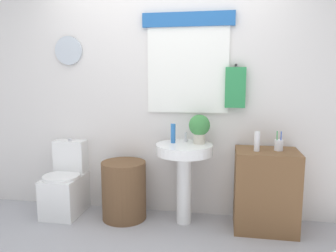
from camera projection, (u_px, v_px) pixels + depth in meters
back_wall at (167, 92)px, 3.47m from camera, size 4.40×0.18×2.60m
toilet at (66, 186)px, 3.54m from camera, size 0.38×0.51×0.79m
laundry_hamper at (124, 190)px, 3.39m from camera, size 0.45×0.45×0.60m
pedestal_sink at (184, 163)px, 3.24m from camera, size 0.56×0.56×0.81m
faucet at (186, 137)px, 3.32m from camera, size 0.03×0.03×0.10m
wooden_cabinet at (266, 190)px, 3.14m from camera, size 0.58×0.44×0.78m
soap_bottle at (173, 133)px, 3.27m from camera, size 0.05×0.05×0.19m
potted_plant at (199, 127)px, 3.22m from camera, size 0.21×0.21×0.29m
lotion_bottle at (257, 141)px, 3.05m from camera, size 0.05×0.05×0.18m
toothbrush_cup at (279, 145)px, 3.08m from camera, size 0.08×0.08×0.19m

